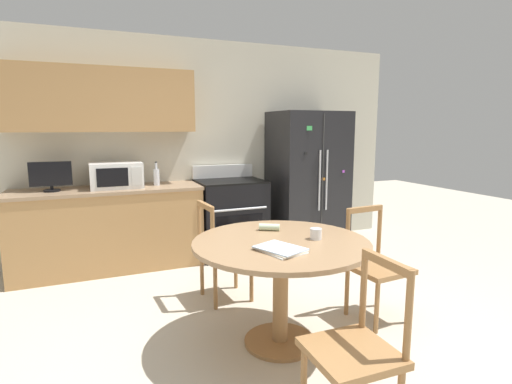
# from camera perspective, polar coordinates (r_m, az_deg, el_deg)

# --- Properties ---
(ground_plane) EXTENTS (14.00, 14.00, 0.00)m
(ground_plane) POSITION_cam_1_polar(r_m,az_deg,el_deg) (3.06, 8.05, -21.27)
(ground_plane) COLOR beige
(back_wall) EXTENTS (5.20, 0.44, 2.60)m
(back_wall) POSITION_cam_1_polar(r_m,az_deg,el_deg) (4.97, -10.33, 7.77)
(back_wall) COLOR beige
(back_wall) RESTS_ON ground_plane
(kitchen_counter) EXTENTS (1.99, 0.64, 0.90)m
(kitchen_counter) POSITION_cam_1_polar(r_m,az_deg,el_deg) (4.68, -20.17, -4.93)
(kitchen_counter) COLOR #AD7F4C
(kitchen_counter) RESTS_ON ground_plane
(refrigerator) EXTENTS (0.90, 0.75, 1.75)m
(refrigerator) POSITION_cam_1_polar(r_m,az_deg,el_deg) (5.21, 7.34, 1.69)
(refrigerator) COLOR black
(refrigerator) RESTS_ON ground_plane
(oven_range) EXTENTS (0.78, 0.68, 1.08)m
(oven_range) POSITION_cam_1_polar(r_m,az_deg,el_deg) (4.90, -3.67, -3.55)
(oven_range) COLOR black
(oven_range) RESTS_ON ground_plane
(microwave) EXTENTS (0.54, 0.41, 0.27)m
(microwave) POSITION_cam_1_polar(r_m,az_deg,el_deg) (4.59, -19.34, 2.30)
(microwave) COLOR white
(microwave) RESTS_ON kitchen_counter
(countertop_tv) EXTENTS (0.40, 0.16, 0.31)m
(countertop_tv) POSITION_cam_1_polar(r_m,az_deg,el_deg) (4.57, -27.26, 2.12)
(countertop_tv) COLOR black
(countertop_tv) RESTS_ON kitchen_counter
(counter_bottle) EXTENTS (0.07, 0.07, 0.27)m
(counter_bottle) POSITION_cam_1_polar(r_m,az_deg,el_deg) (4.65, -14.03, 2.18)
(counter_bottle) COLOR silver
(counter_bottle) RESTS_ON kitchen_counter
(dining_table) EXTENTS (1.24, 1.24, 0.77)m
(dining_table) POSITION_cam_1_polar(r_m,az_deg,el_deg) (2.85, 3.56, -9.73)
(dining_table) COLOR #997551
(dining_table) RESTS_ON ground_plane
(dining_chair_right) EXTENTS (0.45, 0.45, 0.90)m
(dining_chair_right) POSITION_cam_1_polar(r_m,az_deg,el_deg) (3.43, 16.79, -10.16)
(dining_chair_right) COLOR #9E7042
(dining_chair_right) RESTS_ON ground_plane
(dining_chair_near) EXTENTS (0.43, 0.43, 0.90)m
(dining_chair_near) POSITION_cam_1_polar(r_m,az_deg,el_deg) (2.23, 14.12, -21.13)
(dining_chair_near) COLOR #9E7042
(dining_chair_near) RESTS_ON ground_plane
(dining_chair_far) EXTENTS (0.45, 0.45, 0.90)m
(dining_chair_far) POSITION_cam_1_polar(r_m,az_deg,el_deg) (3.64, -4.76, -8.64)
(dining_chair_far) COLOR #9E7042
(dining_chair_far) RESTS_ON ground_plane
(candle_glass) EXTENTS (0.08, 0.08, 0.08)m
(candle_glass) POSITION_cam_1_polar(r_m,az_deg,el_deg) (2.86, 8.55, -6.02)
(candle_glass) COLOR silver
(candle_glass) RESTS_ON dining_table
(folded_napkin) EXTENTS (0.16, 0.12, 0.05)m
(folded_napkin) POSITION_cam_1_polar(r_m,az_deg,el_deg) (3.07, 1.92, -5.03)
(folded_napkin) COLOR beige
(folded_napkin) RESTS_ON dining_table
(mail_stack) EXTENTS (0.32, 0.36, 0.02)m
(mail_stack) POSITION_cam_1_polar(r_m,az_deg,el_deg) (2.58, 3.48, -8.16)
(mail_stack) COLOR white
(mail_stack) RESTS_ON dining_table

